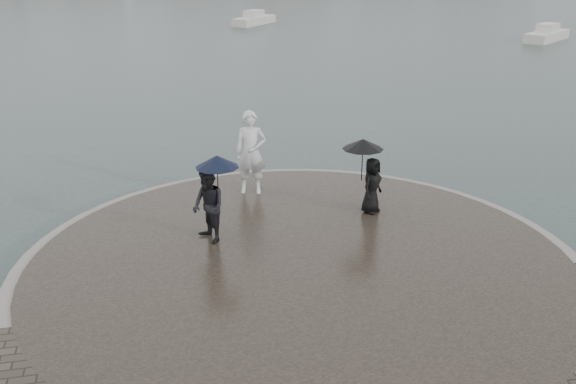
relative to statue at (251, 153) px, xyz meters
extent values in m
plane|color=#2B3835|center=(0.38, -7.79, -1.52)|extent=(400.00, 400.00, 0.00)
cylinder|color=gray|center=(0.38, -4.29, -1.36)|extent=(12.50, 12.50, 0.32)
cylinder|color=#2D261E|center=(0.38, -4.29, -1.34)|extent=(11.90, 11.90, 0.36)
imported|color=silver|center=(0.00, 0.00, 0.00)|extent=(0.95, 0.74, 2.32)
imported|color=black|center=(-1.48, -2.91, -0.29)|extent=(0.94, 1.04, 1.74)
cylinder|color=black|center=(-1.23, -2.81, 0.19)|extent=(0.02, 0.02, 0.90)
cone|color=black|center=(-1.23, -2.81, 0.74)|extent=(1.01, 1.01, 0.28)
imported|color=black|center=(2.78, -2.08, -0.43)|extent=(0.84, 0.83, 1.46)
cylinder|color=black|center=(2.53, -1.98, 0.14)|extent=(0.02, 0.02, 0.90)
cone|color=black|center=(2.53, -1.98, 0.66)|extent=(1.05, 1.05, 0.26)
cube|color=beige|center=(7.67, 44.09, -1.27)|extent=(4.77, 5.24, 0.90)
cube|color=beige|center=(7.67, 44.09, -0.67)|extent=(2.21, 2.30, 0.90)
cube|color=beige|center=(27.84, 28.26, -1.27)|extent=(5.35, 4.60, 0.90)
cube|color=beige|center=(27.84, 28.26, -0.67)|extent=(2.32, 2.16, 0.90)
camera|label=1|loc=(-2.67, -16.59, 5.27)|focal=40.00mm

